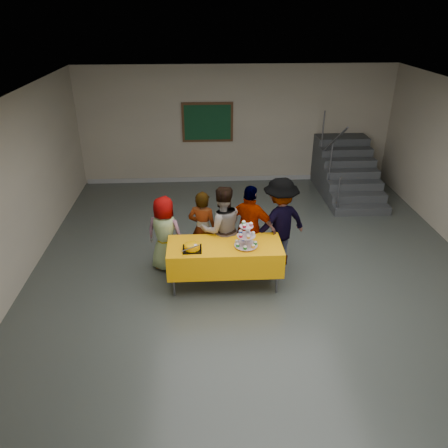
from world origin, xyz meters
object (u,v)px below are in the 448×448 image
object	(u,v)px
cupcake_stand	(246,238)
bear_cake	(192,246)
schoolchild_c	(222,229)
bake_table	(225,256)
schoolchild_a	(165,234)
noticeboard	(208,122)
schoolchild_d	(250,229)
schoolchild_b	(203,230)
schoolchild_e	(279,223)
staircase	(345,172)

from	to	relation	value
cupcake_stand	bear_cake	distance (m)	0.88
schoolchild_c	cupcake_stand	bearing A→B (deg)	111.10
bake_table	schoolchild_a	distance (m)	1.18
cupcake_stand	bear_cake	world-z (taller)	cupcake_stand
bear_cake	noticeboard	size ratio (longest dim) A/B	0.28
schoolchild_a	schoolchild_d	size ratio (longest dim) A/B	0.87
bake_table	schoolchild_c	size ratio (longest dim) A/B	1.19
cupcake_stand	schoolchild_a	distance (m)	1.53
bake_table	bear_cake	xyz separation A→B (m)	(-0.53, -0.13, 0.27)
schoolchild_b	noticeboard	size ratio (longest dim) A/B	1.12
cupcake_stand	schoolchild_c	distance (m)	0.71
bake_table	schoolchild_e	xyz separation A→B (m)	(1.01, 0.62, 0.28)
bear_cake	staircase	size ratio (longest dim) A/B	0.15
schoolchild_c	schoolchild_a	bearing A→B (deg)	-14.27
schoolchild_a	schoolchild_c	bearing A→B (deg)	-164.74
cupcake_stand	staircase	size ratio (longest dim) A/B	0.19
cupcake_stand	schoolchild_a	world-z (taller)	schoolchild_a
schoolchild_e	noticeboard	size ratio (longest dim) A/B	1.28
cupcake_stand	schoolchild_d	bearing A→B (deg)	77.30
bear_cake	schoolchild_c	size ratio (longest dim) A/B	0.23
schoolchild_e	staircase	bearing A→B (deg)	-148.34
cupcake_stand	schoolchild_b	xyz separation A→B (m)	(-0.69, 0.71, -0.21)
schoolchild_b	staircase	bearing A→B (deg)	-117.64
cupcake_stand	schoolchild_d	distance (m)	0.62
bake_table	staircase	xyz separation A→B (m)	(3.27, 4.02, -0.07)
bake_table	schoolchild_a	xyz separation A→B (m)	(-1.02, 0.59, 0.13)
schoolchild_c	bake_table	bearing A→B (deg)	82.03
schoolchild_a	schoolchild_c	size ratio (longest dim) A/B	0.87
schoolchild_b	schoolchild_e	distance (m)	1.36
bake_table	staircase	size ratio (longest dim) A/B	0.78
schoolchild_b	noticeboard	distance (m)	4.31
bake_table	bear_cake	size ratio (longest dim) A/B	5.25
schoolchild_b	schoolchild_e	bearing A→B (deg)	-161.41
bear_cake	schoolchild_c	bearing A→B (deg)	51.68
bake_table	noticeboard	world-z (taller)	noticeboard
schoolchild_c	noticeboard	xyz separation A→B (m)	(-0.14, 4.34, 0.81)
schoolchild_d	staircase	size ratio (longest dim) A/B	0.66
bear_cake	noticeboard	distance (m)	5.05
bake_table	schoolchild_d	bearing A→B (deg)	47.20
cupcake_stand	noticeboard	world-z (taller)	noticeboard
staircase	bear_cake	bearing A→B (deg)	-132.56
schoolchild_e	staircase	size ratio (longest dim) A/B	0.69
cupcake_stand	bear_cake	bearing A→B (deg)	-176.70
bake_table	cupcake_stand	xyz separation A→B (m)	(0.34, -0.08, 0.38)
schoolchild_e	bear_cake	bearing A→B (deg)	1.27
schoolchild_d	bear_cake	bearing A→B (deg)	56.82
bear_cake	schoolchild_a	distance (m)	0.87
schoolchild_c	schoolchild_e	distance (m)	1.03
bake_table	schoolchild_e	distance (m)	1.21
schoolchild_e	noticeboard	bearing A→B (deg)	-99.25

